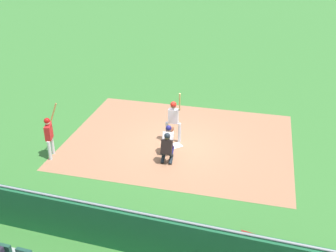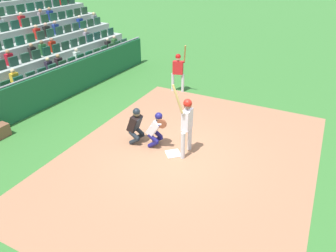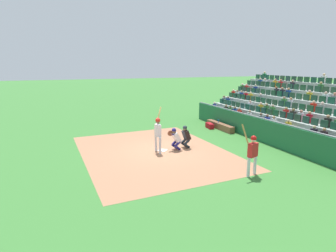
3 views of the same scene
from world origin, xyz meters
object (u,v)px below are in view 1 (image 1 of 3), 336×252
object	(u,v)px
catcher_crouching	(168,138)
home_plate_umpire	(167,147)
equipment_duffel_bag	(254,243)
batter_at_plate	(174,117)
water_bottle_on_bench	(242,243)
on_deck_batter	(49,133)
home_plate_marker	(176,145)
dugout_bench	(234,252)

from	to	relation	value
catcher_crouching	home_plate_umpire	bearing A→B (deg)	-78.32
equipment_duffel_bag	home_plate_umpire	bearing A→B (deg)	143.25
home_plate_umpire	equipment_duffel_bag	world-z (taller)	home_plate_umpire
batter_at_plate	equipment_duffel_bag	size ratio (longest dim) A/B	2.75
water_bottle_on_bench	on_deck_batter	distance (m)	8.74
batter_at_plate	catcher_crouching	bearing A→B (deg)	-85.57
batter_at_plate	on_deck_batter	xyz separation A→B (m)	(-4.38, -2.61, -0.11)
catcher_crouching	equipment_duffel_bag	xyz separation A→B (m)	(3.91, -4.44, -0.52)
home_plate_marker	home_plate_umpire	bearing A→B (deg)	-89.90
water_bottle_on_bench	equipment_duffel_bag	bearing A→B (deg)	58.46
batter_at_plate	water_bottle_on_bench	distance (m)	7.04
catcher_crouching	dugout_bench	world-z (taller)	catcher_crouching
home_plate_umpire	dugout_bench	bearing A→B (deg)	-52.81
home_plate_umpire	dugout_bench	size ratio (longest dim) A/B	0.42
catcher_crouching	on_deck_batter	xyz separation A→B (m)	(-4.46, -1.58, 0.38)
catcher_crouching	home_plate_umpire	size ratio (longest dim) A/B	0.97
catcher_crouching	water_bottle_on_bench	bearing A→B (deg)	-54.00
batter_at_plate	home_plate_umpire	world-z (taller)	batter_at_plate
home_plate_marker	home_plate_umpire	world-z (taller)	home_plate_umpire
water_bottle_on_bench	batter_at_plate	bearing A→B (deg)	121.58
equipment_duffel_bag	on_deck_batter	size ratio (longest dim) A/B	0.39
home_plate_marker	batter_at_plate	size ratio (longest dim) A/B	0.18
catcher_crouching	equipment_duffel_bag	distance (m)	5.93
home_plate_marker	home_plate_umpire	size ratio (longest dim) A/B	0.34
batter_at_plate	equipment_duffel_bag	world-z (taller)	batter_at_plate
home_plate_marker	water_bottle_on_bench	bearing A→B (deg)	-58.53
home_plate_umpire	water_bottle_on_bench	size ratio (longest dim) A/B	5.69
water_bottle_on_bench	equipment_duffel_bag	distance (m)	0.70
batter_at_plate	home_plate_marker	bearing A→B (deg)	-56.58
batter_at_plate	equipment_duffel_bag	xyz separation A→B (m)	(3.99, -5.46, -1.00)
home_plate_marker	equipment_duffel_bag	world-z (taller)	equipment_duffel_bag
water_bottle_on_bench	home_plate_marker	bearing A→B (deg)	121.47
catcher_crouching	dugout_bench	xyz separation A→B (m)	(3.41, -4.99, -0.48)
on_deck_batter	dugout_bench	bearing A→B (deg)	-23.47
home_plate_umpire	dugout_bench	distance (m)	5.42
dugout_bench	on_deck_batter	world-z (taller)	on_deck_batter
batter_at_plate	home_plate_umpire	size ratio (longest dim) A/B	1.85
catcher_crouching	dugout_bench	size ratio (longest dim) A/B	0.41
on_deck_batter	batter_at_plate	bearing A→B (deg)	30.78
equipment_duffel_bag	on_deck_batter	xyz separation A→B (m)	(-8.36, 2.86, 0.89)
home_plate_umpire	dugout_bench	world-z (taller)	home_plate_umpire
home_plate_marker	dugout_bench	bearing A→B (deg)	-60.15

